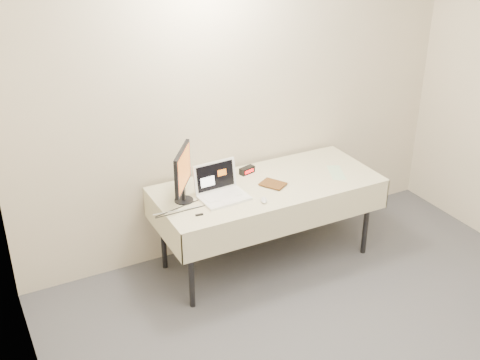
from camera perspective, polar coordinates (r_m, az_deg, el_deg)
name	(u,v)px	position (r m, az deg, el deg)	size (l,w,h in m)	color
back_wall	(242,96)	(5.04, 0.19, 7.96)	(4.00, 0.10, 2.70)	beige
table	(268,190)	(4.93, 2.63, -1.00)	(1.86, 0.81, 0.74)	black
laptop	(220,189)	(4.69, -1.87, -0.84)	(0.38, 0.32, 0.25)	white
monitor	(183,171)	(4.54, -5.46, 0.82)	(0.26, 0.36, 0.43)	black
book	(269,178)	(4.78, 2.75, 0.20)	(0.15, 0.02, 0.20)	#8E5219
alarm_clock	(247,170)	(5.06, 0.67, 0.93)	(0.15, 0.09, 0.06)	black
clicker	(264,200)	(4.63, 2.28, -1.91)	(0.05, 0.10, 0.03)	silver
paper_form	(336,173)	(5.15, 9.12, 0.71)	(0.11, 0.29, 0.00)	#B6DFB1
usb_dongle	(199,215)	(4.45, -3.89, -3.31)	(0.06, 0.02, 0.01)	black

